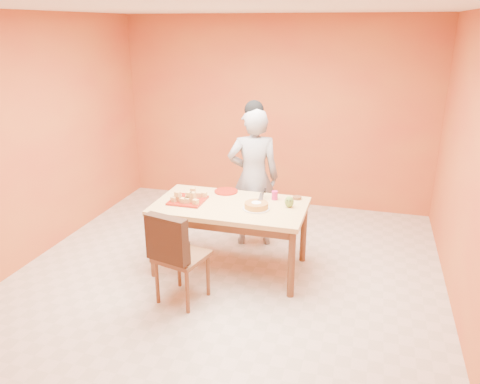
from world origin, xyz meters
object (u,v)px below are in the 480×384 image
(person, at_px, (253,178))
(dining_chair, at_px, (181,255))
(sponge_cake, at_px, (256,205))
(egg_ornament, at_px, (289,202))
(checker_tin, at_px, (297,198))
(dining_table, at_px, (230,212))
(magenta_glass, at_px, (275,195))
(pastry_platter, at_px, (188,200))
(red_dinner_plate, at_px, (226,191))

(person, bearing_deg, dining_chair, 60.59)
(sponge_cake, relative_size, egg_ornament, 2.03)
(egg_ornament, relative_size, checker_tin, 1.26)
(dining_table, relative_size, person, 0.95)
(dining_table, xyz_separation_m, checker_tin, (0.65, 0.35, 0.11))
(dining_table, distance_m, checker_tin, 0.75)
(magenta_glass, bearing_deg, dining_chair, -124.23)
(pastry_platter, distance_m, red_dinner_plate, 0.50)
(dining_chair, xyz_separation_m, egg_ornament, (0.88, 0.83, 0.33))
(sponge_cake, bearing_deg, pastry_platter, 178.99)
(dining_chair, xyz_separation_m, checker_tin, (0.92, 1.09, 0.28))
(person, relative_size, checker_tin, 17.48)
(red_dinner_plate, bearing_deg, sponge_cake, -41.83)
(red_dinner_plate, bearing_deg, person, 56.87)
(dining_chair, relative_size, red_dinner_plate, 3.58)
(sponge_cake, xyz_separation_m, magenta_glass, (0.12, 0.32, 0.01))
(egg_ornament, bearing_deg, red_dinner_plate, 178.91)
(dining_chair, height_order, egg_ornament, dining_chair)
(dining_table, xyz_separation_m, egg_ornament, (0.62, 0.08, 0.15))
(sponge_cake, height_order, checker_tin, sponge_cake)
(dining_table, bearing_deg, person, 84.06)
(red_dinner_plate, distance_m, sponge_cake, 0.61)
(red_dinner_plate, height_order, checker_tin, checker_tin)
(person, bearing_deg, checker_tin, 132.50)
(dining_chair, height_order, checker_tin, dining_chair)
(dining_chair, xyz_separation_m, red_dinner_plate, (0.11, 1.09, 0.27))
(dining_table, height_order, checker_tin, checker_tin)
(red_dinner_plate, relative_size, magenta_glass, 2.79)
(sponge_cake, distance_m, checker_tin, 0.54)
(dining_table, height_order, person, person)
(magenta_glass, bearing_deg, red_dinner_plate, 171.77)
(dining_table, distance_m, dining_chair, 0.81)
(person, height_order, egg_ornament, person)
(dining_chair, height_order, magenta_glass, dining_chair)
(person, xyz_separation_m, pastry_platter, (-0.54, -0.75, -0.07))
(pastry_platter, distance_m, checker_tin, 1.19)
(sponge_cake, relative_size, magenta_glass, 2.57)
(dining_table, bearing_deg, checker_tin, 28.12)
(dining_table, bearing_deg, dining_chair, -109.51)
(dining_chair, relative_size, magenta_glass, 9.99)
(sponge_cake, bearing_deg, checker_tin, 48.95)
(dining_table, distance_m, sponge_cake, 0.33)
(red_dinner_plate, height_order, magenta_glass, magenta_glass)
(dining_table, bearing_deg, pastry_platter, -174.49)
(dining_chair, height_order, red_dinner_plate, dining_chair)
(dining_chair, height_order, person, person)
(checker_tin, bearing_deg, dining_table, -151.88)
(dining_chair, bearing_deg, magenta_glass, 68.98)
(pastry_platter, bearing_deg, red_dinner_plate, 52.10)
(dining_chair, bearing_deg, egg_ornament, 56.49)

